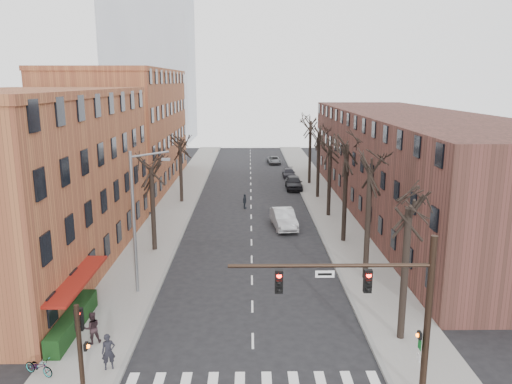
{
  "coord_description": "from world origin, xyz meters",
  "views": [
    {
      "loc": [
        -0.14,
        -19.31,
        13.03
      ],
      "look_at": [
        0.39,
        21.23,
        4.0
      ],
      "focal_mm": 35.0,
      "sensor_mm": 36.0,
      "label": 1
    }
  ],
  "objects_px": {
    "pedestrian_a": "(108,352)",
    "bicycle": "(39,367)",
    "parked_car_mid": "(289,173)",
    "parked_car_near": "(294,183)",
    "silver_sedan": "(284,218)"
  },
  "relations": [
    {
      "from": "pedestrian_a",
      "to": "bicycle",
      "type": "distance_m",
      "value": 3.07
    },
    {
      "from": "parked_car_mid",
      "to": "parked_car_near",
      "type": "bearing_deg",
      "value": -89.95
    },
    {
      "from": "parked_car_near",
      "to": "pedestrian_a",
      "type": "bearing_deg",
      "value": -106.57
    },
    {
      "from": "parked_car_mid",
      "to": "silver_sedan",
      "type": "bearing_deg",
      "value": -95.55
    },
    {
      "from": "parked_car_mid",
      "to": "pedestrian_a",
      "type": "height_order",
      "value": "pedestrian_a"
    },
    {
      "from": "silver_sedan",
      "to": "pedestrian_a",
      "type": "distance_m",
      "value": 24.81
    },
    {
      "from": "silver_sedan",
      "to": "bicycle",
      "type": "height_order",
      "value": "silver_sedan"
    },
    {
      "from": "silver_sedan",
      "to": "pedestrian_a",
      "type": "relative_size",
      "value": 3.08
    },
    {
      "from": "bicycle",
      "to": "pedestrian_a",
      "type": "bearing_deg",
      "value": -58.7
    },
    {
      "from": "parked_car_near",
      "to": "pedestrian_a",
      "type": "height_order",
      "value": "pedestrian_a"
    },
    {
      "from": "bicycle",
      "to": "parked_car_near",
      "type": "bearing_deg",
      "value": 2.13
    },
    {
      "from": "parked_car_near",
      "to": "parked_car_mid",
      "type": "xyz_separation_m",
      "value": [
        0.0,
        7.6,
        -0.23
      ]
    },
    {
      "from": "silver_sedan",
      "to": "parked_car_mid",
      "type": "relative_size",
      "value": 1.24
    },
    {
      "from": "silver_sedan",
      "to": "parked_car_near",
      "type": "bearing_deg",
      "value": 75.26
    },
    {
      "from": "parked_car_near",
      "to": "pedestrian_a",
      "type": "distance_m",
      "value": 41.15
    }
  ]
}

